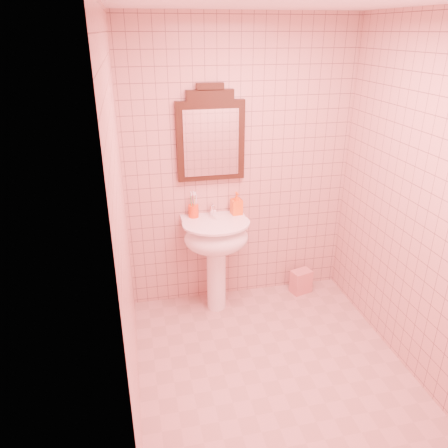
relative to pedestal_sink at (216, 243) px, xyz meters
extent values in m
plane|color=tan|center=(0.26, -0.87, -0.66)|extent=(2.20, 2.20, 0.00)
cube|color=tan|center=(0.26, 0.23, 0.59)|extent=(2.00, 0.02, 2.50)
cylinder|color=white|center=(0.00, 0.01, -0.31)|extent=(0.17, 0.17, 0.70)
ellipsoid|color=white|center=(0.00, -0.01, 0.06)|extent=(0.56, 0.46, 0.28)
cube|color=white|center=(0.00, 0.15, 0.17)|extent=(0.56, 0.15, 0.05)
cylinder|color=white|center=(0.00, -0.01, 0.19)|extent=(0.58, 0.58, 0.02)
cylinder|color=white|center=(0.00, 0.15, 0.25)|extent=(0.04, 0.04, 0.09)
cylinder|color=white|center=(0.00, 0.10, 0.28)|extent=(0.02, 0.10, 0.02)
cylinder|color=white|center=(0.00, 0.05, 0.26)|extent=(0.02, 0.02, 0.04)
cube|color=white|center=(0.00, 0.16, 0.30)|extent=(0.02, 0.07, 0.01)
cube|color=black|center=(0.00, 0.20, 0.85)|extent=(0.57, 0.05, 0.66)
cube|color=black|center=(0.00, 0.20, 1.22)|extent=(0.39, 0.05, 0.08)
cube|color=black|center=(0.00, 0.20, 1.29)|extent=(0.22, 0.05, 0.06)
cube|color=white|center=(0.00, 0.17, 0.84)|extent=(0.46, 0.01, 0.55)
cylinder|color=red|center=(-0.17, 0.15, 0.26)|extent=(0.09, 0.09, 0.11)
cylinder|color=silver|center=(-0.15, 0.15, 0.30)|extent=(0.01, 0.01, 0.21)
cylinder|color=#338CD8|center=(-0.16, 0.17, 0.30)|extent=(0.01, 0.01, 0.21)
cylinder|color=#E5334C|center=(-0.19, 0.16, 0.30)|extent=(0.01, 0.01, 0.21)
cylinder|color=#3FBF59|center=(-0.19, 0.14, 0.30)|extent=(0.01, 0.01, 0.21)
cylinder|color=#D8CC4C|center=(-0.16, 0.13, 0.30)|extent=(0.01, 0.01, 0.21)
imported|color=orange|center=(0.21, 0.14, 0.30)|extent=(0.10, 0.10, 0.20)
cube|color=#D98280|center=(0.86, 0.08, -0.55)|extent=(0.22, 0.17, 0.23)
camera|label=1|loc=(-0.65, -3.33, 1.70)|focal=35.00mm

